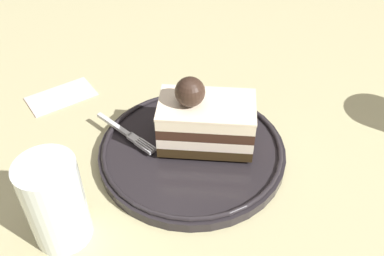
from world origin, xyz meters
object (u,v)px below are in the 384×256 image
cake_slice (205,120)px  folded_napkin (61,96)px  dessert_plate (192,150)px  fork (126,133)px  drink_glass_near (56,206)px

cake_slice → folded_napkin: size_ratio=1.40×
dessert_plate → cake_slice: cake_slice is taller
folded_napkin → dessert_plate: bearing=-87.2°
dessert_plate → fork: fork is taller
cake_slice → fork: (-0.05, 0.09, -0.03)m
cake_slice → folded_napkin: (-0.03, 0.25, -0.05)m
fork → folded_napkin: bearing=82.1°
fork → drink_glass_near: 0.15m
cake_slice → dessert_plate: bearing=153.9°
cake_slice → drink_glass_near: size_ratio=1.30×
dessert_plate → drink_glass_near: 0.19m
fork → drink_glass_near: size_ratio=1.02×
cake_slice → folded_napkin: bearing=96.6°
dessert_plate → fork: size_ratio=2.22×
dessert_plate → drink_glass_near: (-0.18, 0.05, 0.04)m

